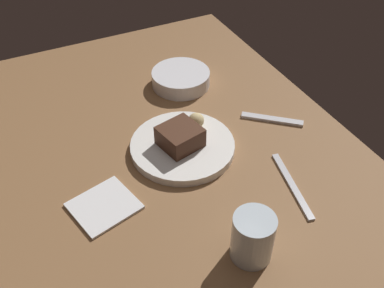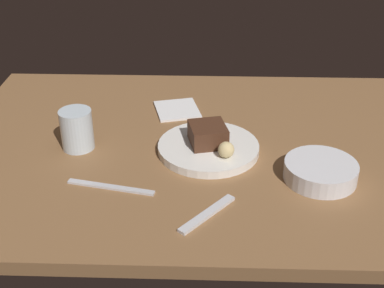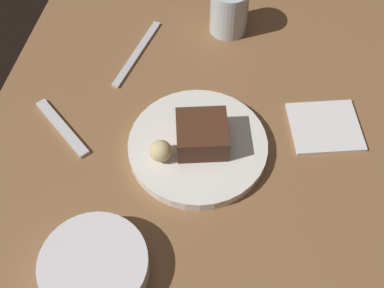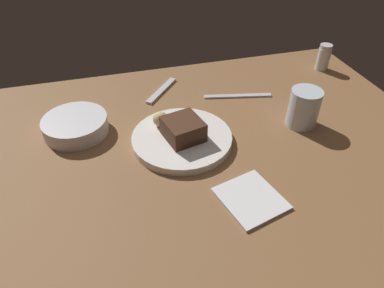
{
  "view_description": "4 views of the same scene",
  "coord_description": "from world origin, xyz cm",
  "px_view_note": "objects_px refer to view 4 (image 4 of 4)",
  "views": [
    {
      "loc": [
        -66.33,
        27.45,
        71.07
      ],
      "look_at": [
        -0.58,
        -4.83,
        6.14
      ],
      "focal_mm": 41.78,
      "sensor_mm": 36.0,
      "label": 1
    },
    {
      "loc": [
        1.48,
        -107.76,
        64.95
      ],
      "look_at": [
        -1.91,
        -4.77,
        5.58
      ],
      "focal_mm": 48.61,
      "sensor_mm": 36.0,
      "label": 2
    },
    {
      "loc": [
        48.14,
        3.72,
        71.97
      ],
      "look_at": [
        3.16,
        -4.4,
        6.21
      ],
      "focal_mm": 45.79,
      "sensor_mm": 36.0,
      "label": 3
    },
    {
      "loc": [
        16.87,
        59.01,
        54.61
      ],
      "look_at": [
        1.04,
        2.23,
        6.78
      ],
      "focal_mm": 32.62,
      "sensor_mm": 36.0,
      "label": 4
    }
  ],
  "objects_px": {
    "dessert_plate": "(182,139)",
    "water_glass": "(304,108)",
    "folded_napkin": "(251,199)",
    "bread_roll": "(160,119)",
    "chocolate_cake_slice": "(183,129)",
    "side_bowl": "(76,125)",
    "salt_shaker": "(324,57)",
    "dessert_spoon": "(161,90)",
    "butter_knife": "(238,96)"
  },
  "relations": [
    {
      "from": "salt_shaker",
      "to": "water_glass",
      "type": "relative_size",
      "value": 0.85
    },
    {
      "from": "dessert_plate",
      "to": "folded_napkin",
      "type": "relative_size",
      "value": 1.96
    },
    {
      "from": "salt_shaker",
      "to": "butter_knife",
      "type": "distance_m",
      "value": 0.33
    },
    {
      "from": "dessert_plate",
      "to": "dessert_spoon",
      "type": "xyz_separation_m",
      "value": [
        -0.0,
        -0.24,
        -0.01
      ]
    },
    {
      "from": "dessert_plate",
      "to": "water_glass",
      "type": "bearing_deg",
      "value": 178.27
    },
    {
      "from": "folded_napkin",
      "to": "salt_shaker",
      "type": "bearing_deg",
      "value": -133.73
    },
    {
      "from": "dessert_plate",
      "to": "chocolate_cake_slice",
      "type": "height_order",
      "value": "chocolate_cake_slice"
    },
    {
      "from": "chocolate_cake_slice",
      "to": "dessert_spoon",
      "type": "xyz_separation_m",
      "value": [
        0.0,
        -0.25,
        -0.04
      ]
    },
    {
      "from": "chocolate_cake_slice",
      "to": "dessert_plate",
      "type": "bearing_deg",
      "value": -73.68
    },
    {
      "from": "butter_knife",
      "to": "folded_napkin",
      "type": "bearing_deg",
      "value": 84.52
    },
    {
      "from": "salt_shaker",
      "to": "water_glass",
      "type": "xyz_separation_m",
      "value": [
        0.22,
        0.25,
        0.01
      ]
    },
    {
      "from": "water_glass",
      "to": "butter_knife",
      "type": "distance_m",
      "value": 0.2
    },
    {
      "from": "dessert_spoon",
      "to": "butter_knife",
      "type": "xyz_separation_m",
      "value": [
        -0.2,
        0.09,
        -0.0
      ]
    },
    {
      "from": "dessert_spoon",
      "to": "butter_knife",
      "type": "height_order",
      "value": "dessert_spoon"
    },
    {
      "from": "butter_knife",
      "to": "side_bowl",
      "type": "bearing_deg",
      "value": 18.49
    },
    {
      "from": "bread_roll",
      "to": "side_bowl",
      "type": "bearing_deg",
      "value": -14.98
    },
    {
      "from": "water_glass",
      "to": "dessert_spoon",
      "type": "height_order",
      "value": "water_glass"
    },
    {
      "from": "dessert_plate",
      "to": "water_glass",
      "type": "height_order",
      "value": "water_glass"
    },
    {
      "from": "bread_roll",
      "to": "salt_shaker",
      "type": "xyz_separation_m",
      "value": [
        -0.56,
        -0.19,
        0.0
      ]
    },
    {
      "from": "chocolate_cake_slice",
      "to": "bread_roll",
      "type": "bearing_deg",
      "value": -55.92
    },
    {
      "from": "water_glass",
      "to": "folded_napkin",
      "type": "distance_m",
      "value": 0.3
    },
    {
      "from": "dessert_plate",
      "to": "water_glass",
      "type": "xyz_separation_m",
      "value": [
        -0.31,
        0.01,
        0.04
      ]
    },
    {
      "from": "water_glass",
      "to": "side_bowl",
      "type": "distance_m",
      "value": 0.56
    },
    {
      "from": "water_glass",
      "to": "folded_napkin",
      "type": "bearing_deg",
      "value": 42.54
    },
    {
      "from": "dessert_spoon",
      "to": "butter_knife",
      "type": "bearing_deg",
      "value": -72.88
    },
    {
      "from": "dessert_plate",
      "to": "dessert_spoon",
      "type": "bearing_deg",
      "value": -90.15
    },
    {
      "from": "water_glass",
      "to": "side_bowl",
      "type": "height_order",
      "value": "water_glass"
    },
    {
      "from": "dessert_plate",
      "to": "folded_napkin",
      "type": "distance_m",
      "value": 0.23
    },
    {
      "from": "bread_roll",
      "to": "water_glass",
      "type": "bearing_deg",
      "value": 169.6
    },
    {
      "from": "folded_napkin",
      "to": "bread_roll",
      "type": "bearing_deg",
      "value": -64.98
    },
    {
      "from": "dessert_spoon",
      "to": "folded_napkin",
      "type": "bearing_deg",
      "value": -129.37
    },
    {
      "from": "chocolate_cake_slice",
      "to": "side_bowl",
      "type": "relative_size",
      "value": 0.54
    },
    {
      "from": "side_bowl",
      "to": "dessert_spoon",
      "type": "bearing_deg",
      "value": -150.71
    },
    {
      "from": "dessert_plate",
      "to": "dessert_spoon",
      "type": "relative_size",
      "value": 1.57
    },
    {
      "from": "salt_shaker",
      "to": "water_glass",
      "type": "distance_m",
      "value": 0.33
    },
    {
      "from": "side_bowl",
      "to": "dessert_spoon",
      "type": "height_order",
      "value": "side_bowl"
    },
    {
      "from": "dessert_plate",
      "to": "water_glass",
      "type": "distance_m",
      "value": 0.31
    },
    {
      "from": "side_bowl",
      "to": "salt_shaker",
      "type": "bearing_deg",
      "value": -169.82
    },
    {
      "from": "dessert_plate",
      "to": "side_bowl",
      "type": "bearing_deg",
      "value": -24.26
    },
    {
      "from": "bread_roll",
      "to": "butter_knife",
      "type": "bearing_deg",
      "value": -157.08
    },
    {
      "from": "bread_roll",
      "to": "dessert_spoon",
      "type": "xyz_separation_m",
      "value": [
        -0.04,
        -0.19,
        -0.03
      ]
    },
    {
      "from": "chocolate_cake_slice",
      "to": "folded_napkin",
      "type": "relative_size",
      "value": 0.69
    },
    {
      "from": "bread_roll",
      "to": "folded_napkin",
      "type": "distance_m",
      "value": 0.3
    },
    {
      "from": "salt_shaker",
      "to": "folded_napkin",
      "type": "relative_size",
      "value": 0.67
    },
    {
      "from": "salt_shaker",
      "to": "side_bowl",
      "type": "distance_m",
      "value": 0.77
    },
    {
      "from": "butter_knife",
      "to": "salt_shaker",
      "type": "bearing_deg",
      "value": -152.42
    },
    {
      "from": "butter_knife",
      "to": "folded_napkin",
      "type": "relative_size",
      "value": 1.58
    },
    {
      "from": "water_glass",
      "to": "chocolate_cake_slice",
      "type": "bearing_deg",
      "value": -0.55
    },
    {
      "from": "water_glass",
      "to": "dessert_spoon",
      "type": "xyz_separation_m",
      "value": [
        0.31,
        -0.25,
        -0.04
      ]
    },
    {
      "from": "butter_knife",
      "to": "folded_napkin",
      "type": "height_order",
      "value": "folded_napkin"
    }
  ]
}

